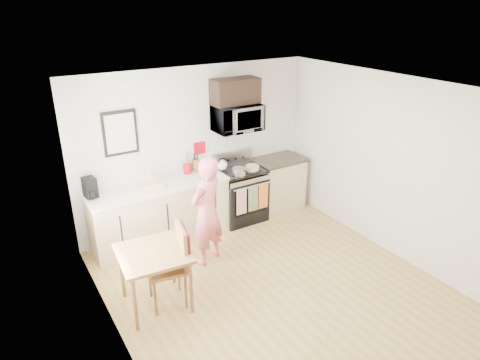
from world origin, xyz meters
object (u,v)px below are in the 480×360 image
person (207,211)px  cake (252,168)px  microwave (237,118)px  range (240,195)px  dining_table (154,258)px  chair (177,254)px

person → cake: person is taller
microwave → cake: (0.12, -0.28, -0.79)m
range → dining_table: size_ratio=1.43×
chair → cake: (1.91, 1.27, 0.30)m
range → microwave: microwave is taller
range → chair: (-1.79, -1.45, 0.23)m
person → dining_table: 1.14m
person → dining_table: size_ratio=1.96×
dining_table → cake: bearing=28.9°
person → chair: person is taller
microwave → person: microwave is taller
range → microwave: (-0.00, 0.10, 1.32)m
range → dining_table: 2.50m
range → chair: size_ratio=1.12×
dining_table → cake: size_ratio=3.04×
cake → chair: bearing=-146.3°
range → chair: 2.32m
microwave → cake: size_ratio=2.84×
range → person: person is taller
person → cake: bearing=-174.0°
dining_table → person: bearing=28.3°
dining_table → microwave: bearing=35.8°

